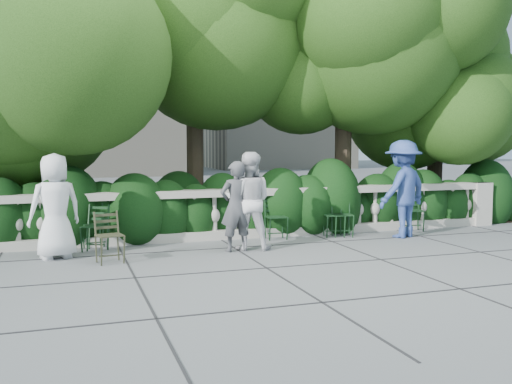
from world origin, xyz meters
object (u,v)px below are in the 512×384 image
object	(u,v)px
chair_a	(92,253)
chair_d	(344,238)
chair_f	(336,238)
person_older_blue	(403,189)
chair_c	(278,240)
chair_weathered	(113,265)
person_businessman	(55,206)
person_woman_grey	(236,206)
chair_b	(97,250)
person_casual_man	(249,201)
chair_e	(415,232)

from	to	relation	value
chair_a	chair_d	bearing A→B (deg)	26.46
chair_f	person_older_blue	world-z (taller)	person_older_blue
chair_f	person_older_blue	size ratio (longest dim) A/B	0.42
chair_c	chair_weathered	distance (m)	3.53
person_businessman	person_older_blue	size ratio (longest dim) A/B	0.89
chair_a	person_businessman	bearing A→B (deg)	-123.50
chair_c	person_woman_grey	distance (m)	1.60
chair_b	chair_f	world-z (taller)	same
chair_a	person_businessman	size ratio (longest dim) A/B	0.48
chair_d	chair_a	bearing A→B (deg)	-166.66
chair_c	chair_weathered	bearing A→B (deg)	-155.22
person_businessman	person_casual_man	world-z (taller)	person_casual_man
chair_a	person_businessman	xyz separation A→B (m)	(-0.58, -0.34, 0.88)
person_businessman	person_casual_man	size ratio (longest dim) A/B	1.00
chair_d	person_businessman	world-z (taller)	person_businessman
chair_f	chair_e	bearing A→B (deg)	17.28
chair_d	chair_e	distance (m)	1.82
chair_d	person_businessman	distance (m)	5.60
chair_d	person_older_blue	size ratio (longest dim) A/B	0.42
chair_e	chair_weathered	distance (m)	6.62
person_older_blue	person_woman_grey	bearing A→B (deg)	-14.69
chair_c	person_older_blue	distance (m)	2.76
person_businessman	person_older_blue	bearing A→B (deg)	162.06
chair_weathered	person_older_blue	world-z (taller)	person_older_blue
person_woman_grey	person_older_blue	size ratio (longest dim) A/B	0.81
chair_a	chair_e	xyz separation A→B (m)	(6.76, 0.20, 0.00)
chair_d	chair_b	bearing A→B (deg)	-168.83
chair_c	person_older_blue	world-z (taller)	person_older_blue
chair_c	person_businessman	xyz separation A→B (m)	(-4.14, -0.47, 0.88)
person_woman_grey	person_casual_man	xyz separation A→B (m)	(0.28, 0.12, 0.08)
chair_e	person_casual_man	xyz separation A→B (m)	(-4.04, -0.75, 0.88)
chair_c	person_businessman	size ratio (longest dim) A/B	0.48
chair_a	chair_b	size ratio (longest dim) A/B	1.00
person_businessman	chair_e	bearing A→B (deg)	165.96
chair_f	person_casual_man	world-z (taller)	person_casual_man
chair_c	person_casual_man	distance (m)	1.40
chair_weathered	person_woman_grey	xyz separation A→B (m)	(2.17, 0.45, 0.80)
chair_e	chair_f	world-z (taller)	same
chair_a	chair_e	bearing A→B (deg)	28.01
chair_f	person_casual_man	xyz separation A→B (m)	(-2.05, -0.60, 0.88)
chair_f	chair_weathered	world-z (taller)	same
person_businessman	chair_f	bearing A→B (deg)	165.83
chair_a	chair_f	xyz separation A→B (m)	(4.77, 0.04, 0.00)
chair_f	person_woman_grey	world-z (taller)	person_woman_grey
chair_b	chair_e	distance (m)	6.65
chair_d	chair_weathered	world-z (taller)	same
person_woman_grey	person_older_blue	world-z (taller)	person_older_blue
chair_c	chair_e	distance (m)	3.20
chair_c	person_woman_grey	bearing A→B (deg)	-140.19
chair_c	chair_weathered	size ratio (longest dim) A/B	1.00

